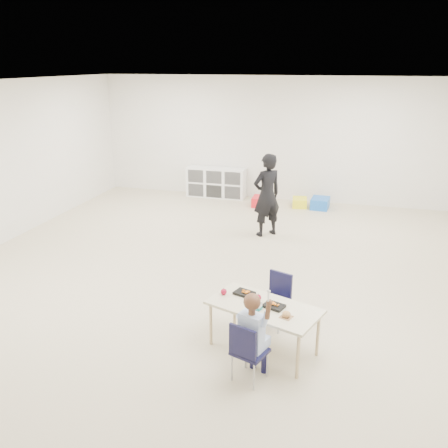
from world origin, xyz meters
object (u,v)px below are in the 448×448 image
(chair_near, at_px, (250,350))
(child, at_px, (250,334))
(cubby_shelf, at_px, (216,182))
(adult, at_px, (267,195))
(table, at_px, (263,328))

(chair_near, xyz_separation_m, child, (0.00, 0.00, 0.19))
(cubby_shelf, xyz_separation_m, adult, (1.65, -2.30, 0.42))
(table, distance_m, child, 0.60)
(cubby_shelf, bearing_deg, adult, -54.37)
(chair_near, relative_size, adult, 0.43)
(child, bearing_deg, chair_near, 0.00)
(table, relative_size, child, 1.28)
(adult, bearing_deg, chair_near, 55.41)
(child, bearing_deg, table, 106.01)
(table, distance_m, chair_near, 0.55)
(cubby_shelf, height_order, adult, adult)
(cubby_shelf, bearing_deg, chair_near, -70.72)
(chair_near, bearing_deg, adult, 117.87)
(child, height_order, adult, adult)
(table, height_order, cubby_shelf, cubby_shelf)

